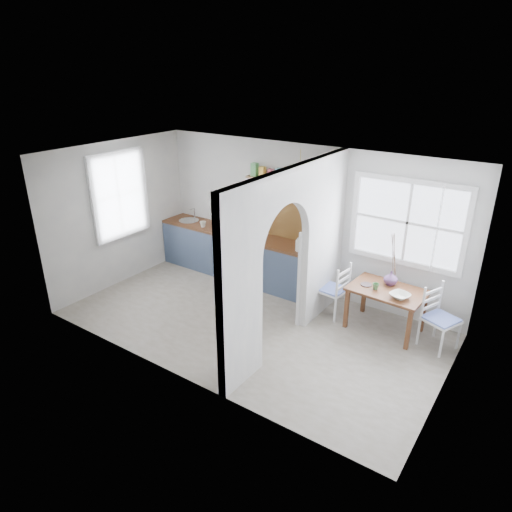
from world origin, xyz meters
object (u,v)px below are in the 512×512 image
Objects in this scene: chair_left at (332,289)px; kettle at (300,245)px; vase at (391,278)px; chair_right at (441,319)px; dining_table at (385,309)px.

kettle is at bearing -96.52° from chair_left.
chair_right is at bearing -13.53° from vase.
kettle is 1.58m from vase.
kettle is at bearing 179.04° from dining_table.
dining_table is 5.01× the size of vase.
kettle reaches higher than vase.
kettle reaches higher than chair_left.
dining_table is 1.20× the size of chair_left.
vase is (-0.03, 0.18, 0.45)m from dining_table.
chair_left is 0.92m from kettle.
chair_left reaches higher than vase.
dining_table is 0.83m from chair_right.
kettle is at bearing 109.06° from chair_right.
chair_left is at bearing -165.31° from vase.
chair_left is 1.69m from chair_right.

